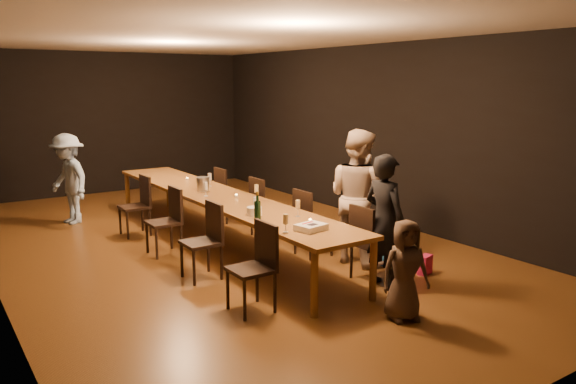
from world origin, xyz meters
TOP-DOWN VIEW (x-y plane):
  - ground at (0.00, 0.00)m, footprint 10.00×10.00m
  - room_shell at (0.00, 0.00)m, footprint 6.04×10.04m
  - table at (0.00, 0.00)m, footprint 0.90×6.00m
  - chair_right_0 at (0.85, -2.40)m, footprint 0.42×0.42m
  - chair_right_1 at (0.85, -1.20)m, footprint 0.42×0.42m
  - chair_right_2 at (0.85, 0.00)m, footprint 0.42×0.42m
  - chair_right_3 at (0.85, 1.20)m, footprint 0.42×0.42m
  - chair_left_0 at (-0.85, -2.40)m, footprint 0.42×0.42m
  - chair_left_1 at (-0.85, -1.20)m, footprint 0.42×0.42m
  - chair_left_2 at (-0.85, 0.00)m, footprint 0.42×0.42m
  - chair_left_3 at (-0.85, 1.20)m, footprint 0.42×0.42m
  - woman_birthday at (0.81, -2.63)m, footprint 0.42×0.60m
  - woman_tan at (1.15, -1.76)m, footprint 0.81×0.96m
  - man_blue at (-1.50, 2.55)m, footprint 0.79×1.10m
  - child at (0.33, -3.44)m, footprint 0.58×0.47m
  - gift_bag_red at (1.53, -2.62)m, footprint 0.23×0.16m
  - gift_bag_blue at (1.39, -2.03)m, footprint 0.28×0.23m
  - birthday_cake at (-0.06, -2.38)m, footprint 0.35×0.30m
  - plate_stack at (-0.22, -1.41)m, footprint 0.25×0.25m
  - champagne_bottle at (-0.29, -1.61)m, footprint 0.08×0.08m
  - ice_bucket at (-0.06, 0.38)m, footprint 0.20×0.20m
  - wineglass_0 at (-0.34, -2.30)m, footprint 0.06×0.06m
  - wineglass_1 at (0.19, -1.76)m, footprint 0.06×0.06m
  - wineglass_2 at (-0.14, -1.32)m, footprint 0.06×0.06m
  - wineglass_3 at (0.31, -0.58)m, footprint 0.06×0.06m
  - wineglass_4 at (-0.19, 0.00)m, footprint 0.06×0.06m
  - wineglass_5 at (0.21, 0.68)m, footprint 0.06×0.06m
  - tealight_near at (0.15, -2.07)m, footprint 0.05×0.05m
  - tealight_mid at (0.15, -0.28)m, footprint 0.05×0.05m
  - tealight_far at (0.15, 1.42)m, footprint 0.05×0.05m

SIDE VIEW (x-z plane):
  - ground at x=0.00m, z-range 0.00..0.00m
  - gift_bag_red at x=1.53m, z-range 0.00..0.24m
  - gift_bag_blue at x=1.39m, z-range 0.00..0.30m
  - chair_right_0 at x=0.85m, z-range 0.00..0.93m
  - chair_right_1 at x=0.85m, z-range 0.00..0.93m
  - chair_right_2 at x=0.85m, z-range 0.00..0.93m
  - chair_right_3 at x=0.85m, z-range 0.00..0.93m
  - chair_left_0 at x=-0.85m, z-range 0.00..0.93m
  - chair_left_1 at x=-0.85m, z-range 0.00..0.93m
  - chair_left_2 at x=-0.85m, z-range 0.00..0.93m
  - chair_left_3 at x=-0.85m, z-range 0.00..0.93m
  - child at x=0.33m, z-range 0.00..1.03m
  - table at x=0.00m, z-range 0.33..1.08m
  - man_blue at x=-1.50m, z-range 0.00..1.53m
  - tealight_near at x=0.15m, z-range 0.75..0.78m
  - tealight_mid at x=0.15m, z-range 0.75..0.78m
  - tealight_far at x=0.15m, z-range 0.75..0.78m
  - woman_birthday at x=0.81m, z-range 0.00..1.57m
  - birthday_cake at x=-0.06m, z-range 0.75..0.82m
  - plate_stack at x=-0.22m, z-range 0.75..0.86m
  - wineglass_0 at x=-0.34m, z-range 0.75..0.96m
  - wineglass_1 at x=0.19m, z-range 0.75..0.96m
  - wineglass_2 at x=-0.14m, z-range 0.75..0.96m
  - wineglass_3 at x=0.31m, z-range 0.75..0.96m
  - wineglass_4 at x=-0.19m, z-range 0.75..0.96m
  - wineglass_5 at x=0.21m, z-range 0.75..0.96m
  - ice_bucket at x=-0.06m, z-range 0.75..0.96m
  - woman_tan at x=1.15m, z-range 0.00..1.77m
  - champagne_bottle at x=-0.29m, z-range 0.75..1.09m
  - room_shell at x=0.00m, z-range 0.57..3.59m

